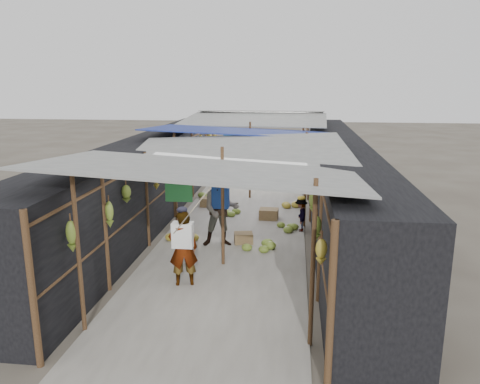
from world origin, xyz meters
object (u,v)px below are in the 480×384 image
at_px(vendor_seated, 301,215).
at_px(vendor_elderly, 183,248).
at_px(black_basin, 299,185).
at_px(shopper_blue, 221,209).
at_px(crate_near, 243,238).

bearing_deg(vendor_seated, vendor_elderly, -36.25).
height_order(black_basin, vendor_seated, vendor_seated).
xyz_separation_m(vendor_elderly, vendor_seated, (2.30, 3.66, -0.31)).
bearing_deg(black_basin, vendor_seated, -90.00).
distance_m(vendor_elderly, shopper_blue, 2.36).
relative_size(vendor_elderly, shopper_blue, 0.83).
bearing_deg(shopper_blue, crate_near, 11.23).
relative_size(black_basin, vendor_seated, 0.73).
xyz_separation_m(black_basin, shopper_blue, (-1.94, -6.60, 0.82)).
distance_m(crate_near, vendor_seated, 1.83).
relative_size(crate_near, vendor_elderly, 0.29).
distance_m(black_basin, shopper_blue, 6.93).
bearing_deg(crate_near, shopper_blue, -168.77).
distance_m(shopper_blue, vendor_seated, 2.40).
relative_size(shopper_blue, vendor_seated, 2.02).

